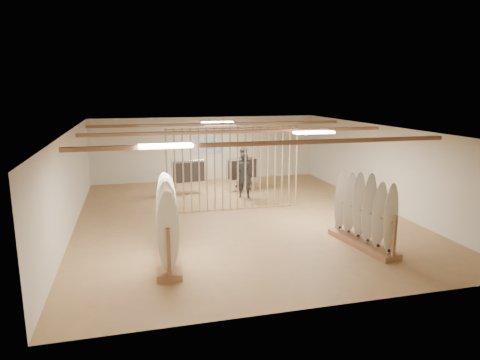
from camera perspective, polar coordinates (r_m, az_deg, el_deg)
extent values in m
plane|color=#A77E51|center=(13.70, 0.00, -4.91)|extent=(12.00, 12.00, 0.00)
plane|color=gray|center=(13.17, 0.00, 6.83)|extent=(12.00, 12.00, 0.00)
plane|color=beige|center=(19.16, -4.48, 4.19)|extent=(12.00, 0.00, 12.00)
plane|color=beige|center=(7.88, 10.99, -7.34)|extent=(12.00, 0.00, 12.00)
plane|color=beige|center=(13.08, -21.74, -0.27)|extent=(0.00, 12.00, 12.00)
plane|color=beige|center=(15.37, 18.38, 1.69)|extent=(0.00, 12.00, 12.00)
cube|color=#986645|center=(13.17, 0.00, 6.48)|extent=(9.50, 6.12, 0.10)
cube|color=white|center=(13.17, 0.00, 6.57)|extent=(1.20, 0.35, 0.06)
cylinder|color=#A3834F|center=(13.79, -9.73, 1.01)|extent=(0.05, 0.05, 2.78)
cylinder|color=#A3834F|center=(13.81, -8.66, 1.06)|extent=(0.05, 0.05, 2.78)
cylinder|color=#A3834F|center=(13.84, -7.60, 1.12)|extent=(0.05, 0.05, 2.78)
cylinder|color=#A3834F|center=(13.87, -6.53, 1.17)|extent=(0.05, 0.05, 2.78)
cylinder|color=#A3834F|center=(13.90, -5.48, 1.22)|extent=(0.05, 0.05, 2.78)
cylinder|color=#A3834F|center=(13.95, -4.43, 1.27)|extent=(0.05, 0.05, 2.78)
cylinder|color=#A3834F|center=(13.99, -3.38, 1.32)|extent=(0.05, 0.05, 2.78)
cylinder|color=#A3834F|center=(14.04, -2.35, 1.37)|extent=(0.05, 0.05, 2.78)
cylinder|color=#A3834F|center=(14.10, -1.32, 1.42)|extent=(0.05, 0.05, 2.78)
cylinder|color=#A3834F|center=(14.16, -0.30, 1.47)|extent=(0.05, 0.05, 2.78)
cylinder|color=#A3834F|center=(14.22, 0.71, 1.52)|extent=(0.05, 0.05, 2.78)
cylinder|color=#A3834F|center=(14.29, 1.72, 1.56)|extent=(0.05, 0.05, 2.78)
cylinder|color=#A3834F|center=(14.36, 2.71, 1.61)|extent=(0.05, 0.05, 2.78)
cylinder|color=#A3834F|center=(14.44, 3.69, 1.65)|extent=(0.05, 0.05, 2.78)
cylinder|color=#A3834F|center=(14.52, 4.66, 1.69)|extent=(0.05, 0.05, 2.78)
cylinder|color=#A3834F|center=(14.61, 5.62, 1.74)|extent=(0.05, 0.05, 2.78)
cylinder|color=#A3834F|center=(14.70, 6.57, 1.78)|extent=(0.05, 0.05, 2.78)
cylinder|color=#A3834F|center=(14.79, 7.51, 1.82)|extent=(0.05, 0.05, 2.78)
cube|color=#3576BC|center=(19.11, -4.47, 4.77)|extent=(1.40, 0.03, 0.90)
cube|color=#986645|center=(10.44, -9.47, -10.17)|extent=(0.72, 2.49, 0.15)
cylinder|color=black|center=(10.13, -9.64, -5.36)|extent=(0.19, 2.40, 0.01)
ellipsoid|color=silver|center=(9.13, -9.58, -6.81)|extent=(0.48, 0.09, 1.83)
ellipsoid|color=white|center=(9.52, -9.61, -6.02)|extent=(0.48, 0.09, 1.83)
ellipsoid|color=white|center=(9.91, -9.64, -5.30)|extent=(0.48, 0.09, 1.83)
ellipsoid|color=silver|center=(10.31, -9.67, -4.63)|extent=(0.48, 0.09, 1.83)
ellipsoid|color=silver|center=(10.70, -9.70, -4.01)|extent=(0.48, 0.09, 1.83)
ellipsoid|color=white|center=(11.10, -9.73, -3.43)|extent=(0.48, 0.09, 1.83)
cube|color=#986645|center=(11.64, 15.95, -8.13)|extent=(0.86, 2.38, 0.14)
cylinder|color=black|center=(11.38, 16.20, -4.02)|extent=(0.36, 2.25, 0.01)
ellipsoid|color=silver|center=(10.67, 19.48, -4.91)|extent=(0.45, 0.12, 1.73)
ellipsoid|color=white|center=(10.94, 18.13, -4.40)|extent=(0.45, 0.12, 1.73)
ellipsoid|color=white|center=(11.22, 16.84, -3.91)|extent=(0.45, 0.12, 1.73)
ellipsoid|color=white|center=(11.50, 15.62, -3.45)|extent=(0.45, 0.12, 1.73)
ellipsoid|color=white|center=(11.80, 14.46, -3.01)|extent=(0.45, 0.12, 1.73)
ellipsoid|color=white|center=(12.09, 13.35, -2.59)|extent=(0.45, 0.12, 1.73)
cylinder|color=silver|center=(16.52, -6.87, 2.57)|extent=(1.24, 0.27, 0.03)
cube|color=black|center=(16.59, -6.84, 1.11)|extent=(1.21, 0.53, 0.77)
cylinder|color=silver|center=(16.63, -6.82, 0.42)|extent=(0.03, 0.03, 1.35)
cylinder|color=silver|center=(17.04, 0.32, 2.92)|extent=(1.20, 0.42, 0.03)
cube|color=black|center=(17.11, 0.32, 1.51)|extent=(1.21, 0.67, 0.76)
cylinder|color=silver|center=(17.15, 0.32, 0.85)|extent=(0.03, 0.03, 1.35)
imported|color=#23252A|center=(15.90, 0.54, 1.03)|extent=(0.82, 0.68, 1.93)
imported|color=#342D28|center=(17.60, 0.61, 2.01)|extent=(0.97, 0.80, 1.87)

